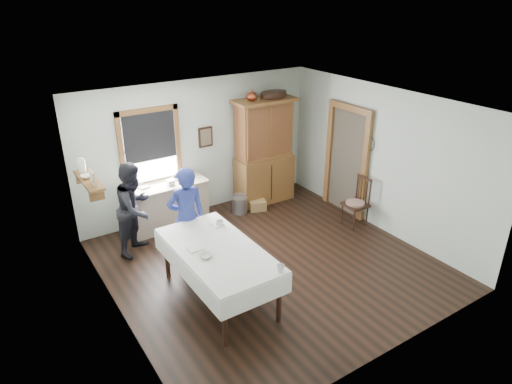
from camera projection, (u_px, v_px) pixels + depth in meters
room at (270, 191)px, 7.14m from camera, size 5.01×5.01×2.70m
window at (150, 144)px, 8.41m from camera, size 1.18×0.07×1.48m
doorway at (347, 157)px, 9.09m from camera, size 0.09×1.14×2.22m
wall_shelf at (88, 178)px, 7.04m from camera, size 0.24×1.00×0.44m
framed_picture at (206, 137)px, 9.01m from camera, size 0.30×0.04×0.40m
rug_beater at (370, 137)px, 8.43m from camera, size 0.01×0.27×0.27m
work_counter at (168, 205)px, 8.74m from camera, size 1.54×0.60×0.88m
china_hutch at (264, 152)px, 9.54m from camera, size 1.32×0.64×2.22m
dining_table at (219, 273)px, 6.69m from camera, size 1.12×2.13×0.85m
spindle_chair at (356, 202)px, 8.73m from camera, size 0.46×0.46×0.99m
pail at (240, 205)px, 9.38m from camera, size 0.39×0.39×0.33m
wicker_basket at (257, 205)px, 9.50m from camera, size 0.40×0.34×0.20m
woman_blue at (187, 221)px, 7.40m from camera, size 0.62×0.44×1.60m
figure_dark at (135, 211)px, 7.79m from camera, size 0.94×0.92×1.52m
table_cup_a at (220, 223)px, 7.12m from camera, size 0.15×0.15×0.09m
table_cup_b at (281, 268)px, 5.97m from camera, size 0.14×0.14×0.10m
table_bowl at (206, 256)px, 6.30m from camera, size 0.26×0.26×0.05m
counter_book at (138, 188)px, 8.36m from camera, size 0.23×0.26×0.02m
counter_bowl at (177, 178)px, 8.76m from camera, size 0.28×0.28×0.07m
shelf_bowl at (87, 176)px, 7.04m from camera, size 0.22×0.22×0.05m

